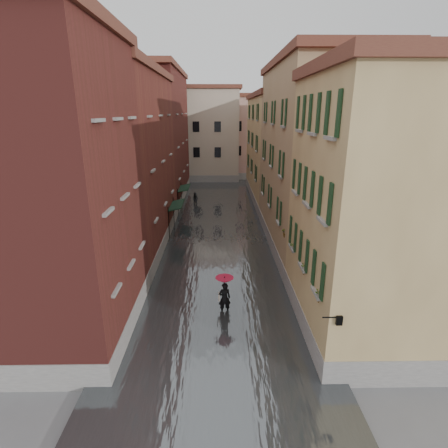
{
  "coord_description": "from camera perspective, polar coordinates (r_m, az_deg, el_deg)",
  "views": [
    {
      "loc": [
        0.09,
        -16.69,
        10.08
      ],
      "look_at": [
        0.44,
        5.12,
        3.0
      ],
      "focal_mm": 28.0,
      "sensor_mm": 36.0,
      "label": 1
    }
  ],
  "objects": [
    {
      "name": "ground",
      "position": [
        19.5,
        -1.07,
        -13.15
      ],
      "size": [
        120.0,
        120.0,
        0.0
      ],
      "primitive_type": "plane",
      "color": "slate",
      "rests_on": "ground"
    },
    {
      "name": "floodwater",
      "position": [
        31.33,
        -1.03,
        -0.6
      ],
      "size": [
        10.0,
        60.0,
        0.2
      ],
      "primitive_type": "cube",
      "color": "#474C4F",
      "rests_on": "ground"
    },
    {
      "name": "building_left_near",
      "position": [
        16.7,
        -26.06,
        3.76
      ],
      "size": [
        6.0,
        8.0,
        13.0
      ],
      "primitive_type": "cube",
      "color": "maroon",
      "rests_on": "ground"
    },
    {
      "name": "building_left_mid",
      "position": [
        26.93,
        -16.37,
        9.08
      ],
      "size": [
        6.0,
        14.0,
        12.5
      ],
      "primitive_type": "cube",
      "color": "brown",
      "rests_on": "ground"
    },
    {
      "name": "building_left_far",
      "position": [
        41.42,
        -11.07,
        13.39
      ],
      "size": [
        6.0,
        16.0,
        14.0
      ],
      "primitive_type": "cube",
      "color": "maroon",
      "rests_on": "ground"
    },
    {
      "name": "building_right_near",
      "position": [
        16.81,
        23.42,
        1.54
      ],
      "size": [
        6.0,
        8.0,
        11.5
      ],
      "primitive_type": "cube",
      "color": "#A38554",
      "rests_on": "ground"
    },
    {
      "name": "building_right_mid",
      "position": [
        26.85,
        14.23,
        9.78
      ],
      "size": [
        6.0,
        14.0,
        13.0
      ],
      "primitive_type": "cube",
      "color": "tan",
      "rests_on": "ground"
    },
    {
      "name": "building_right_far",
      "position": [
        41.5,
        8.87,
        11.78
      ],
      "size": [
        6.0,
        16.0,
        11.5
      ],
      "primitive_type": "cube",
      "color": "#A38554",
      "rests_on": "ground"
    },
    {
      "name": "building_end_cream",
      "position": [
        54.9,
        -4.26,
        14.19
      ],
      "size": [
        12.0,
        9.0,
        13.0
      ],
      "primitive_type": "cube",
      "color": "#BAAA94",
      "rests_on": "ground"
    },
    {
      "name": "building_end_pink",
      "position": [
        57.15,
        5.18,
        13.81
      ],
      "size": [
        10.0,
        9.0,
        12.0
      ],
      "primitive_type": "cube",
      "color": "tan",
      "rests_on": "ground"
    },
    {
      "name": "awning_near",
      "position": [
        29.75,
        -7.78,
        3.0
      ],
      "size": [
        1.09,
        3.31,
        2.8
      ],
      "color": "black",
      "rests_on": "ground"
    },
    {
      "name": "awning_far",
      "position": [
        36.32,
        -6.57,
        5.77
      ],
      "size": [
        1.09,
        3.32,
        2.8
      ],
      "color": "black",
      "rests_on": "ground"
    },
    {
      "name": "wall_lantern",
      "position": [
        13.5,
        18.15,
        -14.61
      ],
      "size": [
        0.71,
        0.22,
        0.35
      ],
      "color": "black",
      "rests_on": "ground"
    },
    {
      "name": "window_planters",
      "position": [
        17.59,
        12.44,
        -4.39
      ],
      "size": [
        0.59,
        8.26,
        0.84
      ],
      "color": "brown",
      "rests_on": "ground"
    },
    {
      "name": "pedestrian_main",
      "position": [
        18.22,
        0.07,
        -11.04
      ],
      "size": [
        0.96,
        0.96,
        2.06
      ],
      "color": "black",
      "rests_on": "ground"
    },
    {
      "name": "pedestrian_far",
      "position": [
        38.91,
        -4.69,
        4.04
      ],
      "size": [
        0.87,
        0.78,
        1.5
      ],
      "primitive_type": "imported",
      "rotation": [
        0.0,
        0.0,
        -0.34
      ],
      "color": "black",
      "rests_on": "ground"
    }
  ]
}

